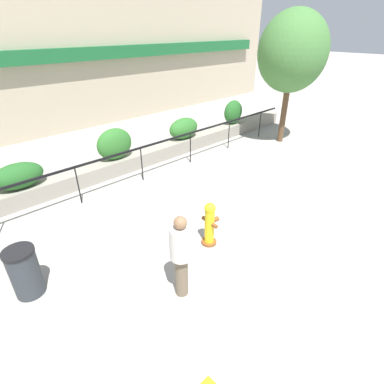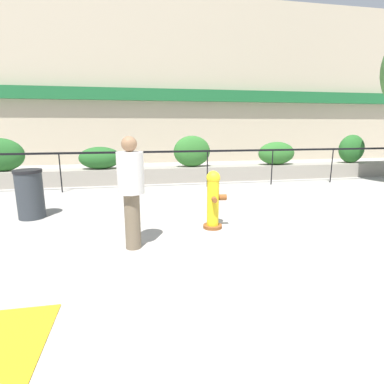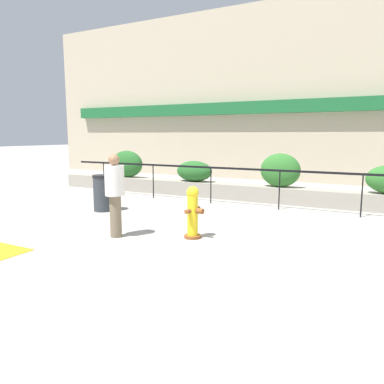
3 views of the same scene
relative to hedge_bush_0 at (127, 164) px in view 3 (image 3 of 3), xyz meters
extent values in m
plane|color=#9E9991|center=(6.23, -6.00, -1.01)|extent=(120.00, 120.00, 0.00)
cube|color=tan|center=(6.23, 6.00, 2.99)|extent=(30.00, 1.00, 8.00)
cube|color=#195B2D|center=(6.23, 5.32, 2.35)|extent=(27.00, 0.36, 0.56)
cube|color=gray|center=(6.23, 0.00, -0.76)|extent=(18.00, 0.70, 0.50)
cube|color=black|center=(6.23, -1.10, 0.11)|extent=(15.00, 0.05, 0.06)
cylinder|color=black|center=(-0.20, -1.10, -0.43)|extent=(0.04, 0.04, 1.15)
cylinder|color=black|center=(1.94, -1.10, -0.43)|extent=(0.04, 0.04, 1.15)
cylinder|color=black|center=(4.08, -1.10, -0.43)|extent=(0.04, 0.04, 1.15)
cylinder|color=black|center=(6.23, -1.10, -0.43)|extent=(0.04, 0.04, 1.15)
cylinder|color=black|center=(8.37, -1.10, -0.43)|extent=(0.04, 0.04, 1.15)
ellipsoid|color=#235B23|center=(0.00, 0.00, 0.00)|extent=(1.40, 0.59, 1.02)
ellipsoid|color=#235B23|center=(2.92, 0.00, -0.15)|extent=(1.33, 0.70, 0.72)
ellipsoid|color=#2D6B28|center=(5.95, 0.00, 0.02)|extent=(1.25, 0.63, 1.05)
cylinder|color=brown|center=(5.43, -4.87, -0.98)|extent=(0.39, 0.39, 0.06)
cylinder|color=gold|center=(5.43, -4.87, -0.52)|extent=(0.24, 0.24, 0.85)
sphere|color=gold|center=(5.43, -4.87, -0.05)|extent=(0.25, 0.25, 0.25)
cylinder|color=brown|center=(5.61, -4.89, -0.42)|extent=(0.15, 0.13, 0.11)
cylinder|color=brown|center=(5.41, -5.04, -0.42)|extent=(0.10, 0.13, 0.09)
cylinder|color=brown|center=(5.45, -4.70, -0.42)|extent=(0.10, 0.13, 0.09)
cylinder|color=brown|center=(3.98, -5.55, -0.57)|extent=(0.29, 0.29, 0.88)
cylinder|color=silver|center=(3.98, -5.55, 0.18)|extent=(0.48, 0.48, 0.62)
sphere|color=#8C6647|center=(3.98, -5.55, 0.61)|extent=(0.23, 0.23, 0.23)
cylinder|color=#2D3338|center=(1.90, -3.57, -0.53)|extent=(0.52, 0.52, 0.95)
cylinder|color=black|center=(1.90, -3.57, -0.03)|extent=(0.55, 0.55, 0.06)
camera|label=1|loc=(1.33, -8.64, 3.45)|focal=28.00mm
camera|label=2|loc=(4.07, -10.05, 0.87)|focal=28.00mm
camera|label=3|loc=(8.95, -11.53, 1.11)|focal=35.00mm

